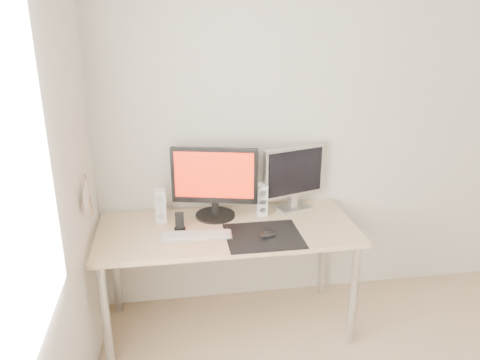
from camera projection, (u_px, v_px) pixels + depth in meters
wall_back at (354, 127)px, 3.21m from camera, size 3.50×0.00×3.50m
wall_left at (3, 289)px, 1.33m from camera, size 0.00×3.50×3.50m
mousepad at (264, 236)px, 2.79m from camera, size 0.45×0.40×0.00m
mouse at (268, 235)px, 2.76m from camera, size 0.10×0.06×0.04m
desk at (228, 238)px, 2.93m from camera, size 1.60×0.70×0.73m
main_monitor at (215, 180)px, 2.97m from camera, size 0.55×0.31×0.47m
second_monitor at (294, 175)px, 3.11m from camera, size 0.44×0.22×0.43m
speaker_left at (161, 206)px, 2.96m from camera, size 0.07×0.08×0.21m
speaker_right at (262, 200)px, 3.05m from camera, size 0.07×0.08×0.21m
keyboard at (196, 235)px, 2.79m from camera, size 0.43×0.15×0.02m
phone_dock at (180, 225)px, 2.85m from camera, size 0.07×0.06×0.12m
pennant at (87, 195)px, 2.55m from camera, size 0.01×0.23×0.29m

